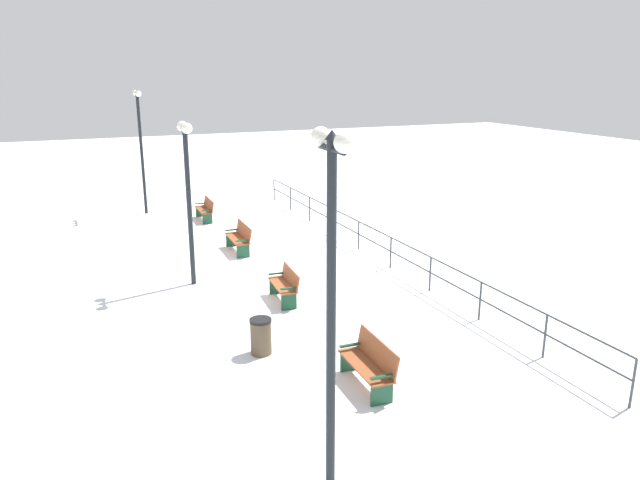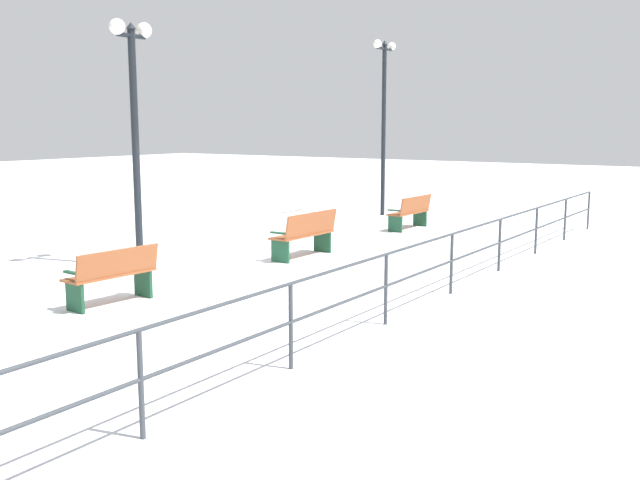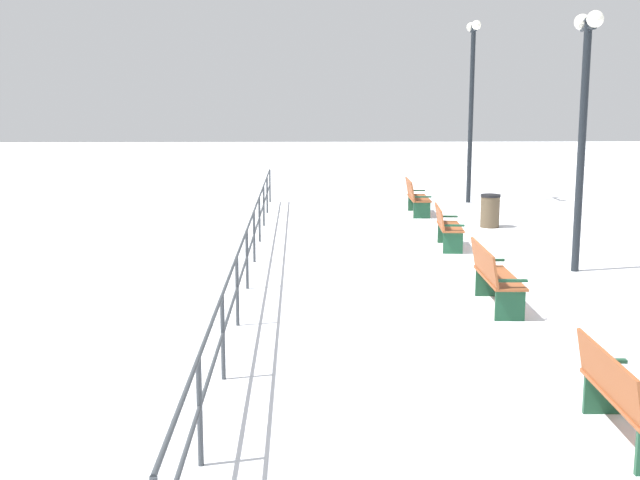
% 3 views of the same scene
% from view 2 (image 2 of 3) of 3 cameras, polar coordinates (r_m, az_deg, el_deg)
% --- Properties ---
extents(ground_plane, '(80.00, 80.00, 0.00)m').
position_cam_2_polar(ground_plane, '(12.93, -7.84, -2.90)').
color(ground_plane, white).
rests_on(ground_plane, ground).
extents(bench_nearest, '(0.51, 1.55, 0.86)m').
position_cam_2_polar(bench_nearest, '(18.70, 7.16, 2.23)').
color(bench_nearest, brown).
rests_on(bench_nearest, ground).
extents(bench_second, '(0.56, 1.65, 0.94)m').
position_cam_2_polar(bench_second, '(14.59, -1.15, 0.51)').
color(bench_second, brown).
rests_on(bench_second, ground).
extents(bench_third, '(0.60, 1.44, 0.86)m').
position_cam_2_polar(bench_third, '(11.19, -16.00, -2.65)').
color(bench_third, brown).
rests_on(bench_third, ground).
extents(lamppost_near, '(0.24, 1.09, 5.05)m').
position_cam_2_polar(lamppost_near, '(21.45, 5.05, 10.58)').
color(lamppost_near, black).
rests_on(lamppost_near, ground).
extents(lamppost_middle, '(0.29, 0.92, 4.52)m').
position_cam_2_polar(lamppost_middle, '(13.92, -14.44, 10.44)').
color(lamppost_middle, black).
rests_on(lamppost_middle, ground).
extents(waterfront_railing, '(0.05, 19.50, 0.98)m').
position_cam_2_polar(waterfront_railing, '(10.65, 8.01, -1.79)').
color(waterfront_railing, '#383D42').
rests_on(waterfront_railing, ground).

